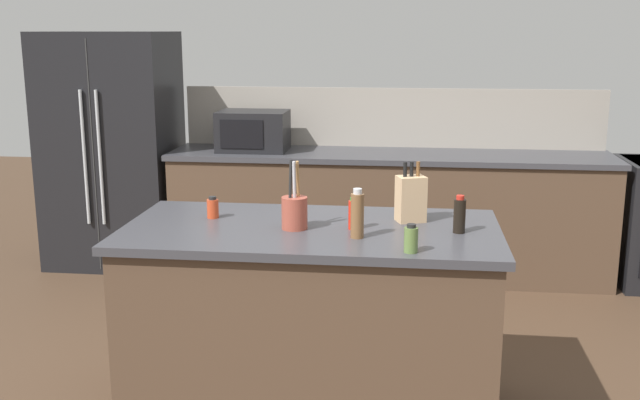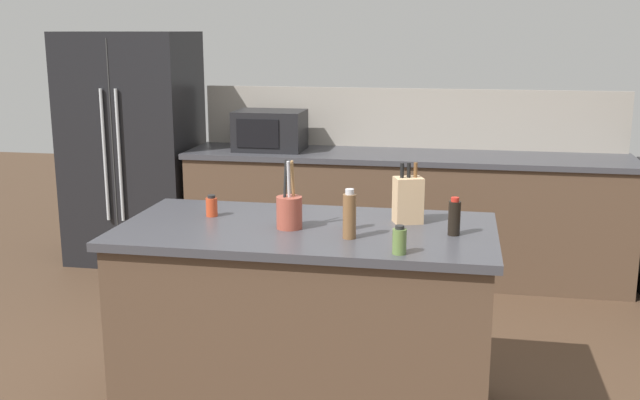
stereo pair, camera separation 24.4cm
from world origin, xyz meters
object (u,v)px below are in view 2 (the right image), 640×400
(refrigerator, at_px, (133,148))
(knife_block, at_px, (408,200))
(spice_jar_oregano, at_px, (399,241))
(pepper_grinder, at_px, (349,215))
(utensil_crock, at_px, (289,211))
(microwave, at_px, (270,130))
(soy_sauce_bottle, at_px, (454,217))
(hot_sauce_bottle, at_px, (348,215))
(spice_jar_paprika, at_px, (212,206))

(refrigerator, distance_m, knife_block, 3.14)
(knife_block, xyz_separation_m, spice_jar_oregano, (0.00, -0.52, -0.06))
(refrigerator, bearing_deg, pepper_grinder, -48.77)
(utensil_crock, xyz_separation_m, spice_jar_oregano, (0.54, -0.32, -0.03))
(microwave, relative_size, soy_sauce_bottle, 2.99)
(refrigerator, bearing_deg, knife_block, -41.67)
(microwave, relative_size, pepper_grinder, 2.33)
(knife_block, distance_m, soy_sauce_bottle, 0.29)
(refrigerator, distance_m, hot_sauce_bottle, 3.08)
(utensil_crock, bearing_deg, microwave, 106.53)
(knife_block, bearing_deg, spice_jar_paprika, 162.75)
(utensil_crock, height_order, hot_sauce_bottle, utensil_crock)
(hot_sauce_bottle, bearing_deg, spice_jar_paprika, 169.73)
(soy_sauce_bottle, bearing_deg, pepper_grinder, -162.91)
(knife_block, bearing_deg, soy_sauce_bottle, -60.01)
(refrigerator, distance_m, spice_jar_oregano, 3.51)
(spice_jar_oregano, bearing_deg, spice_jar_paprika, 154.05)
(microwave, distance_m, hot_sauce_bottle, 2.40)
(microwave, bearing_deg, knife_block, -59.54)
(spice_jar_oregano, bearing_deg, utensil_crock, 149.52)
(knife_block, xyz_separation_m, soy_sauce_bottle, (0.22, -0.18, -0.03))
(spice_jar_paprika, bearing_deg, pepper_grinder, -20.54)
(refrigerator, xyz_separation_m, pepper_grinder, (2.11, -2.41, 0.13))
(utensil_crock, distance_m, hot_sauce_bottle, 0.27)
(refrigerator, relative_size, spice_jar_oregano, 15.14)
(microwave, height_order, spice_jar_oregano, microwave)
(spice_jar_oregano, height_order, spice_jar_paprika, spice_jar_oregano)
(microwave, bearing_deg, spice_jar_oregano, -64.83)
(spice_jar_oregano, distance_m, soy_sauce_bottle, 0.40)
(spice_jar_paprika, bearing_deg, hot_sauce_bottle, -10.27)
(hot_sauce_bottle, relative_size, spice_jar_oregano, 1.24)
(hot_sauce_bottle, distance_m, soy_sauce_bottle, 0.48)
(knife_block, distance_m, hot_sauce_bottle, 0.32)
(knife_block, relative_size, hot_sauce_bottle, 1.94)
(knife_block, xyz_separation_m, spice_jar_paprika, (-0.96, -0.05, -0.06))
(refrigerator, distance_m, utensil_crock, 2.92)
(microwave, relative_size, hot_sauce_bottle, 3.47)
(refrigerator, relative_size, pepper_grinder, 8.20)
(pepper_grinder, height_order, soy_sauce_bottle, pepper_grinder)
(pepper_grinder, distance_m, soy_sauce_bottle, 0.48)
(refrigerator, xyz_separation_m, spice_jar_oregano, (2.35, -2.61, 0.08))
(pepper_grinder, xyz_separation_m, spice_jar_paprika, (-0.73, 0.27, -0.06))
(refrigerator, xyz_separation_m, knife_block, (2.34, -2.09, 0.14))
(utensil_crock, height_order, pepper_grinder, utensil_crock)
(microwave, relative_size, spice_jar_paprika, 4.85)
(knife_block, height_order, spice_jar_paprika, knife_block)
(spice_jar_paprika, bearing_deg, knife_block, 3.00)
(hot_sauce_bottle, height_order, spice_jar_paprika, hot_sauce_bottle)
(microwave, bearing_deg, hot_sauce_bottle, -67.09)
(pepper_grinder, bearing_deg, knife_block, 54.13)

